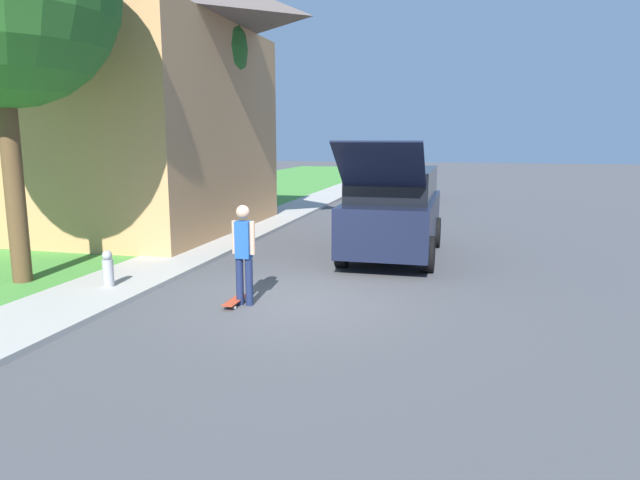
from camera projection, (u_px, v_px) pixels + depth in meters
name	position (u px, v px, depth m)	size (l,w,h in m)	color
ground_plane	(295.00, 298.00, 10.22)	(120.00, 120.00, 0.00)	#49494C
lawn	(105.00, 229.00, 17.87)	(10.00, 80.00, 0.08)	#478E38
sidewalk	(236.00, 234.00, 16.81)	(1.80, 80.00, 0.10)	#ADA89E
house	(94.00, 75.00, 17.22)	(9.73, 8.59, 8.92)	tan
lawn_tree_far	(193.00, 51.00, 17.02)	(3.28, 3.28, 7.00)	brown
suv_parked	(394.00, 210.00, 13.69)	(2.13, 5.46, 2.79)	black
car_down_street	(400.00, 185.00, 26.91)	(1.90, 4.46, 1.37)	maroon
skateboarder	(244.00, 250.00, 9.66)	(0.41, 0.23, 1.73)	#192347
skateboard	(236.00, 301.00, 9.80)	(0.21, 0.77, 0.10)	#B73D23
fire_hydrant	(108.00, 269.00, 10.61)	(0.20, 0.20, 0.69)	#99999E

